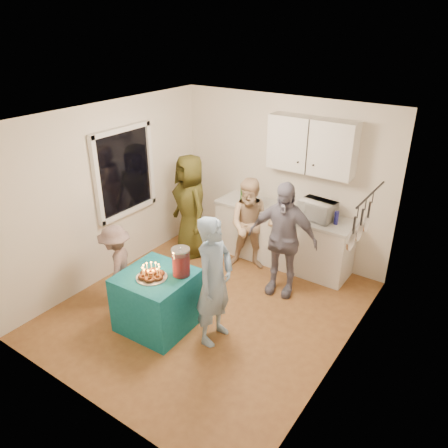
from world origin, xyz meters
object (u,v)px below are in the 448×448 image
Objects in this scene: woman_back_center at (251,225)px; woman_back_right at (282,239)px; party_table at (157,300)px; child_near_left at (117,266)px; counter at (282,238)px; punch_jar at (181,263)px; microwave at (317,210)px; man_birthday at (214,281)px; woman_back_left at (191,206)px.

woman_back_right reaches higher than woman_back_center.
woman_back_right reaches higher than party_table.
woman_back_center is at bearing 119.06° from child_near_left.
counter is 2.24m from punch_jar.
microwave reaches higher than punch_jar.
punch_jar is at bearing 35.07° from party_table.
man_birthday is 1.40× the size of child_near_left.
woman_back_left is 1.76m from woman_back_right.
party_table is at bearing -102.88° from counter.
woman_back_left is 1.47× the size of child_near_left.
woman_back_left is (-1.92, -0.59, -0.19)m from microwave.
punch_jar is (-0.27, -2.16, 0.50)m from counter.
punch_jar is (-0.81, -2.16, -0.12)m from microwave.
punch_jar is at bearing -29.31° from woman_back_left.
punch_jar is at bearing -97.20° from counter.
counter reaches higher than party_table.
microwave is 0.31× the size of man_birthday.
party_table is at bearing -130.22° from woman_back_right.
counter is 1.31× the size of woman_back_right.
child_near_left is at bearing -62.67° from woman_back_left.
man_birthday reaches higher than microwave.
microwave reaches higher than counter.
punch_jar is at bearing -125.15° from woman_back_right.
woman_back_center reaches higher than punch_jar.
woman_back_center is 0.88× the size of woman_back_right.
counter is 2.18m from man_birthday.
woman_back_left is at bearing -156.66° from counter.
child_near_left reaches higher than counter.
woman_back_center is 1.27× the size of child_near_left.
man_birthday is at bearing 16.19° from party_table.
woman_back_right is at bearing -49.67° from woman_back_center.
woman_back_center is at bearing -146.68° from microwave.
punch_jar is at bearing 63.52° from child_near_left.
child_near_left is (-1.05, -0.11, -0.35)m from punch_jar.
microwave is at bearing 2.22° from woman_back_center.
woman_back_left reaches higher than man_birthday.
party_table is 1.96m from woman_back_center.
punch_jar is 0.29× the size of child_near_left.
microwave is 0.30× the size of woman_back_left.
man_birthday is (0.48, 0.03, -0.11)m from punch_jar.
man_birthday is 1.11× the size of woman_back_center.
woman_back_left is 1.07m from woman_back_center.
party_table is 0.64m from punch_jar.
party_table is 0.89m from man_birthday.
man_birthday is at bearing -97.13° from woman_back_center.
woman_back_center is (0.21, 1.92, 0.36)m from party_table.
counter is at bearing 105.79° from woman_back_right.
woman_back_right is (0.17, 1.37, 0.02)m from man_birthday.
woman_back_left reaches higher than counter.
man_birthday reaches higher than counter.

